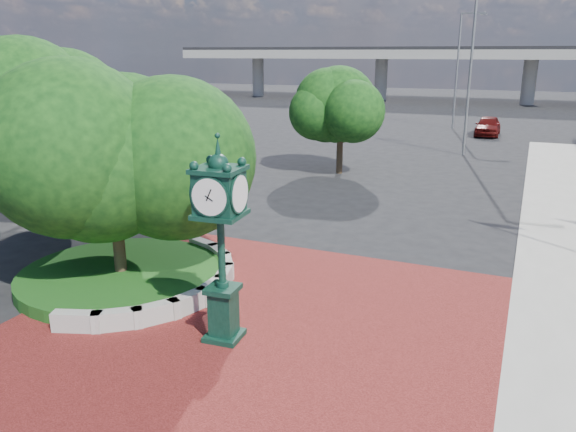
% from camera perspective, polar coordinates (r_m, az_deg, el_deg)
% --- Properties ---
extents(ground, '(200.00, 200.00, 0.00)m').
position_cam_1_polar(ground, '(15.53, -1.90, -9.58)').
color(ground, black).
rests_on(ground, ground).
extents(plaza, '(12.00, 12.00, 0.04)m').
position_cam_1_polar(plaza, '(14.72, -3.59, -11.06)').
color(plaza, maroon).
rests_on(plaza, ground).
extents(planter_wall, '(2.96, 6.77, 0.54)m').
position_cam_1_polar(planter_wall, '(16.66, -10.42, -6.98)').
color(planter_wall, '#9E9B93').
rests_on(planter_wall, ground).
extents(grass_bed, '(6.10, 6.10, 0.40)m').
position_cam_1_polar(grass_bed, '(17.99, -16.54, -5.85)').
color(grass_bed, '#144012').
rests_on(grass_bed, ground).
extents(overpass, '(90.00, 12.00, 7.50)m').
position_cam_1_polar(overpass, '(82.84, 19.85, 15.22)').
color(overpass, '#9E9B93').
rests_on(overpass, ground).
extents(tree_planter, '(5.20, 5.20, 6.33)m').
position_cam_1_polar(tree_planter, '(17.02, -17.49, 5.22)').
color(tree_planter, '#38281C').
rests_on(tree_planter, ground).
extents(tree_northwest, '(5.60, 5.60, 6.93)m').
position_cam_1_polar(tree_northwest, '(26.06, -23.95, 9.08)').
color(tree_northwest, '#38281C').
rests_on(tree_northwest, ground).
extents(tree_street, '(4.40, 4.40, 5.45)m').
position_cam_1_polar(tree_street, '(32.40, 5.36, 9.97)').
color(tree_street, '#38281C').
rests_on(tree_street, ground).
extents(post_clock, '(1.11, 1.11, 4.99)m').
position_cam_1_polar(post_clock, '(13.11, -6.84, -1.76)').
color(post_clock, black).
rests_on(post_clock, ground).
extents(parked_car, '(1.97, 4.81, 1.63)m').
position_cam_1_polar(parked_car, '(50.69, 19.64, 8.62)').
color(parked_car, '#500C0B').
rests_on(parked_car, ground).
extents(street_lamp_near, '(2.29, 0.40, 10.22)m').
position_cam_1_polar(street_lamp_near, '(39.88, 18.44, 14.37)').
color(street_lamp_near, slate).
rests_on(street_lamp_near, ground).
extents(street_lamp_far, '(2.27, 0.40, 10.11)m').
position_cam_1_polar(street_lamp_far, '(54.23, 17.12, 14.72)').
color(street_lamp_far, slate).
rests_on(street_lamp_far, ground).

